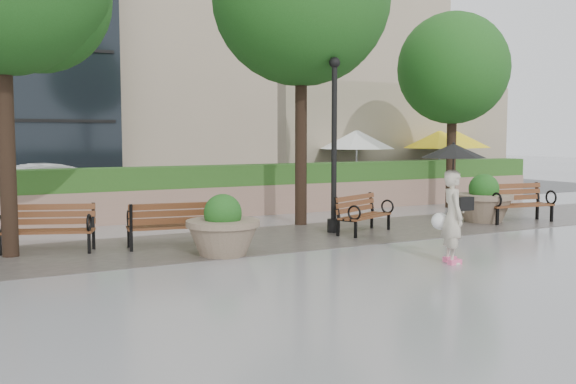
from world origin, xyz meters
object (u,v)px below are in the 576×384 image
bench_4 (518,211)px  planter_right (483,203)px  bench_1 (48,239)px  bench_3 (364,222)px  car_right (58,187)px  bench_2 (172,234)px  pedestrian (453,191)px  planter_left (223,232)px  lamppost (334,157)px

bench_4 → planter_right: 0.85m
bench_1 → bench_3: 6.47m
car_right → bench_2: bearing=176.1°
bench_2 → pedestrian: bearing=144.1°
bench_2 → planter_left: planter_left is taller
bench_1 → bench_4: bearing=15.3°
bench_3 → planter_left: planter_left is taller
bench_1 → pedestrian: size_ratio=0.87×
planter_right → bench_2: bearing=179.1°
bench_2 → car_right: (-0.91, 7.46, 0.41)m
pedestrian → planter_left: bearing=76.3°
planter_left → planter_right: bearing=8.3°
planter_left → bench_2: bearing=114.5°
lamppost → planter_right: bearing=-3.7°
bench_3 → lamppost: 1.57m
bench_1 → bench_2: (2.15, -0.56, 0.00)m
bench_2 → bench_3: 4.28m
bench_1 → bench_2: bearing=6.8°
planter_right → lamppost: bearing=176.3°
bench_1 → bench_3: bearing=14.3°
planter_left → lamppost: 3.68m
car_right → pedestrian: pedestrian is taller
bench_4 → lamppost: lamppost is taller
bench_3 → planter_right: planter_right is taller
bench_4 → planter_left: bearing=-169.1°
pedestrian → bench_4: bearing=-34.5°
bench_2 → pedestrian: (3.68, -3.63, 0.95)m
bench_3 → bench_4: bench_4 is taller
bench_4 → planter_left: planter_left is taller
bench_4 → car_right: bearing=146.4°
lamppost → bench_4: bearing=-8.7°
planter_right → car_right: car_right is taller
bench_3 → pedestrian: size_ratio=0.83×
bench_4 → planter_left: 8.09m
bench_2 → bench_3: bearing=-174.6°
pedestrian → bench_2: bearing=69.4°
lamppost → car_right: lamppost is taller
bench_3 → planter_right: (3.67, 0.12, 0.22)m
car_right → pedestrian: size_ratio=2.05×
bench_1 → planter_left: bearing=-11.8°
bench_1 → bench_4: size_ratio=0.95×
bench_3 → bench_4: 4.36m
pedestrian → car_right: bearing=46.5°
bench_2 → lamppost: bearing=-169.0°
bench_1 → pedestrian: (5.83, -4.19, 0.95)m
bench_2 → bench_4: 8.64m
bench_3 → car_right: size_ratio=0.40×
bench_2 → planter_left: bearing=123.2°
bench_1 → bench_2: size_ratio=1.01×
bench_4 → pedestrian: 5.87m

